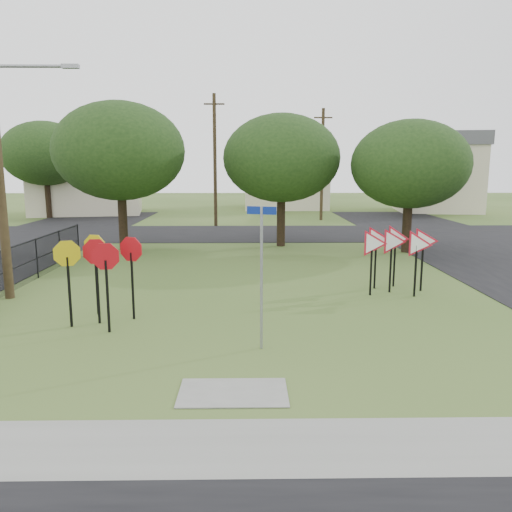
{
  "coord_description": "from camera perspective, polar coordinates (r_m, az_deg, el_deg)",
  "views": [
    {
      "loc": [
        0.29,
        -10.99,
        4.1
      ],
      "look_at": [
        0.5,
        3.0,
        1.6
      ],
      "focal_mm": 35.0,
      "sensor_mm": 36.0,
      "label": 1
    }
  ],
  "objects": [
    {
      "name": "ground",
      "position": [
        11.73,
        -2.28,
        -10.33
      ],
      "size": [
        140.0,
        140.0,
        0.0
      ],
      "primitive_type": "plane",
      "color": "#3D5921"
    },
    {
      "name": "sidewalk",
      "position": [
        7.93,
        -3.05,
        -20.93
      ],
      "size": [
        30.0,
        1.6,
        0.02
      ],
      "primitive_type": "cube",
      "color": "gray",
      "rests_on": "ground"
    },
    {
      "name": "planting_strip",
      "position": [
        6.93,
        -3.45,
        -26.07
      ],
      "size": [
        30.0,
        0.8,
        0.02
      ],
      "primitive_type": "cube",
      "color": "#3D5921",
      "rests_on": "ground"
    },
    {
      "name": "street_far",
      "position": [
        31.26,
        -1.41,
        2.61
      ],
      "size": [
        60.0,
        8.0,
        0.02
      ],
      "primitive_type": "cube",
      "color": "black",
      "rests_on": "ground"
    },
    {
      "name": "curb_pad",
      "position": [
        9.51,
        -2.63,
        -15.33
      ],
      "size": [
        2.0,
        1.2,
        0.02
      ],
      "primitive_type": "cube",
      "color": "gray",
      "rests_on": "ground"
    },
    {
      "name": "street_name_sign",
      "position": [
        11.12,
        0.63,
        -1.54
      ],
      "size": [
        0.64,
        0.23,
        3.25
      ],
      "color": "gray",
      "rests_on": "ground"
    },
    {
      "name": "stop_sign_cluster",
      "position": [
        13.65,
        -17.46,
        -0.42
      ],
      "size": [
        2.15,
        1.77,
        2.29
      ],
      "color": "black",
      "rests_on": "ground"
    },
    {
      "name": "yield_sign_cluster",
      "position": [
        17.02,
        15.69,
        1.34
      ],
      "size": [
        2.78,
        1.95,
        2.18
      ],
      "color": "black",
      "rests_on": "ground"
    },
    {
      "name": "far_pole_a",
      "position": [
        35.06,
        -4.71,
        10.91
      ],
      "size": [
        1.4,
        0.24,
        9.0
      ],
      "color": "#3D301C",
      "rests_on": "ground"
    },
    {
      "name": "far_pole_b",
      "position": [
        39.4,
        7.57,
        10.4
      ],
      "size": [
        1.4,
        0.24,
        8.5
      ],
      "color": "#3D301C",
      "rests_on": "ground"
    },
    {
      "name": "far_pole_c",
      "position": [
        42.26,
        -15.24,
        10.46
      ],
      "size": [
        1.4,
        0.24,
        9.0
      ],
      "color": "#3D301C",
      "rests_on": "ground"
    },
    {
      "name": "fence_run",
      "position": [
        19.24,
        -25.07,
        -0.76
      ],
      "size": [
        0.05,
        11.55,
        1.5
      ],
      "color": "black",
      "rests_on": "ground"
    },
    {
      "name": "house_left",
      "position": [
        47.2,
        -18.75,
        9.05
      ],
      "size": [
        10.58,
        8.88,
        7.2
      ],
      "color": "beige",
      "rests_on": "ground"
    },
    {
      "name": "house_mid",
      "position": [
        51.13,
        3.32,
        9.05
      ],
      "size": [
        8.4,
        8.4,
        6.2
      ],
      "color": "beige",
      "rests_on": "ground"
    },
    {
      "name": "house_right",
      "position": [
        50.22,
        20.02,
        9.01
      ],
      "size": [
        8.3,
        8.3,
        7.2
      ],
      "color": "beige",
      "rests_on": "ground"
    },
    {
      "name": "tree_near_left",
      "position": [
        25.78,
        -15.32,
        11.46
      ],
      "size": [
        6.4,
        6.4,
        7.27
      ],
      "color": "black",
      "rests_on": "ground"
    },
    {
      "name": "tree_near_mid",
      "position": [
        26.05,
        2.94,
        11.09
      ],
      "size": [
        6.0,
        6.0,
        6.8
      ],
      "color": "black",
      "rests_on": "ground"
    },
    {
      "name": "tree_near_right",
      "position": [
        25.2,
        17.2,
        9.97
      ],
      "size": [
        5.6,
        5.6,
        6.33
      ],
      "color": "black",
      "rests_on": "ground"
    },
    {
      "name": "tree_far_left",
      "position": [
        44.12,
        -22.98,
        10.73
      ],
      "size": [
        6.8,
        6.8,
        7.73
      ],
      "color": "black",
      "rests_on": "ground"
    },
    {
      "name": "tree_far_right",
      "position": [
        45.12,
        17.08,
        10.25
      ],
      "size": [
        6.0,
        6.0,
        6.8
      ],
      "color": "black",
      "rests_on": "ground"
    }
  ]
}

